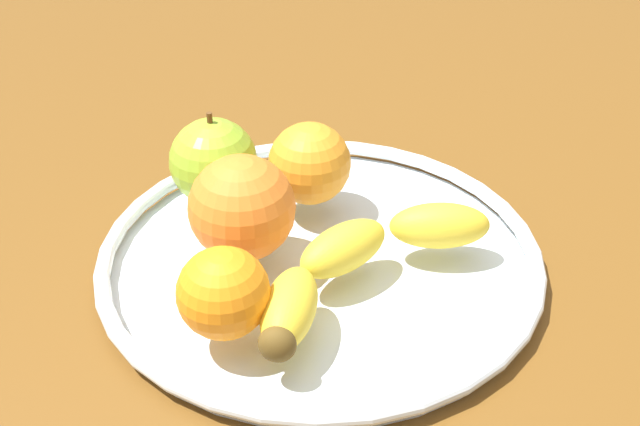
{
  "coord_description": "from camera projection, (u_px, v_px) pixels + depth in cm",
  "views": [
    {
      "loc": [
        25.63,
        39.31,
        37.1
      ],
      "look_at": [
        0.0,
        0.0,
        4.8
      ],
      "focal_mm": 44.13,
      "sensor_mm": 36.0,
      "label": 1
    }
  ],
  "objects": [
    {
      "name": "ground_plane",
      "position": [
        320.0,
        285.0,
        0.61
      ],
      "size": [
        159.37,
        159.37,
        4.0
      ],
      "primitive_type": "cube",
      "color": "brown"
    },
    {
      "name": "fruit_bowl",
      "position": [
        320.0,
        255.0,
        0.59
      ],
      "size": [
        33.27,
        33.27,
        1.8
      ],
      "color": "silver",
      "rests_on": "ground_plane"
    },
    {
      "name": "banana",
      "position": [
        358.0,
        261.0,
        0.54
      ],
      "size": [
        21.99,
        9.48,
        3.44
      ],
      "rotation": [
        0.0,
        0.0,
        0.13
      ],
      "color": "yellow",
      "rests_on": "fruit_bowl"
    },
    {
      "name": "apple",
      "position": [
        213.0,
        162.0,
        0.62
      ],
      "size": [
        7.0,
        7.0,
        7.8
      ],
      "color": "#8DBB2C",
      "rests_on": "fruit_bowl"
    },
    {
      "name": "orange_back_left",
      "position": [
        310.0,
        163.0,
        0.62
      ],
      "size": [
        6.61,
        6.61,
        6.61
      ],
      "primitive_type": "sphere",
      "color": "orange",
      "rests_on": "fruit_bowl"
    },
    {
      "name": "orange_front_right",
      "position": [
        242.0,
        208.0,
        0.56
      ],
      "size": [
        7.75,
        7.75,
        7.75
      ],
      "primitive_type": "sphere",
      "color": "orange",
      "rests_on": "fruit_bowl"
    },
    {
      "name": "orange_back_right",
      "position": [
        223.0,
        293.0,
        0.5
      ],
      "size": [
        6.04,
        6.04,
        6.04
      ],
      "primitive_type": "sphere",
      "color": "orange",
      "rests_on": "fruit_bowl"
    }
  ]
}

